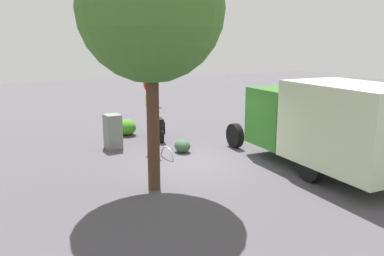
{
  "coord_description": "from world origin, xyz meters",
  "views": [
    {
      "loc": [
        -11.41,
        5.79,
        3.91
      ],
      "look_at": [
        -0.31,
        0.39,
        1.23
      ],
      "focal_mm": 37.97,
      "sensor_mm": 36.0,
      "label": 1
    }
  ],
  "objects": [
    {
      "name": "utility_cabinet",
      "position": [
        2.92,
        2.05,
        0.63
      ],
      "size": [
        0.66,
        0.58,
        1.26
      ],
      "primitive_type": "cube",
      "rotation": [
        0.0,
        0.0,
        0.07
      ],
      "color": "slate",
      "rests_on": "ground"
    },
    {
      "name": "street_tree",
      "position": [
        -1.66,
        2.18,
        4.65
      ],
      "size": [
        3.68,
        3.68,
        6.52
      ],
      "color": "#47301E",
      "rests_on": "ground"
    },
    {
      "name": "shrub_near_sign",
      "position": [
        1.3,
        -0.01,
        0.23
      ],
      "size": [
        0.67,
        0.55,
        0.46
      ],
      "primitive_type": "ellipsoid",
      "color": "#3A5B3F",
      "rests_on": "ground"
    },
    {
      "name": "motorcycle",
      "position": [
        3.43,
        0.07,
        0.52
      ],
      "size": [
        1.8,
        0.64,
        1.2
      ],
      "rotation": [
        0.0,
        0.0,
        -0.17
      ],
      "color": "black",
      "rests_on": "ground"
    },
    {
      "name": "shrub_mid_verge",
      "position": [
        4.79,
        0.98,
        0.33
      ],
      "size": [
        0.96,
        0.79,
        0.66
      ],
      "primitive_type": "ellipsoid",
      "color": "#3E881F",
      "rests_on": "ground"
    },
    {
      "name": "stop_sign",
      "position": [
        2.16,
        0.8,
        1.86
      ],
      "size": [
        0.71,
        0.33,
        2.8
      ],
      "color": "#9E9EA3",
      "rests_on": "ground"
    },
    {
      "name": "box_truck_near",
      "position": [
        -2.49,
        -2.93,
        1.55
      ],
      "size": [
        6.8,
        2.29,
        2.75
      ],
      "rotation": [
        0.0,
        0.0,
        -0.02
      ],
      "color": "black",
      "rests_on": "ground"
    },
    {
      "name": "ground_plane",
      "position": [
        0.0,
        0.0,
        0.0
      ],
      "size": [
        60.0,
        60.0,
        0.0
      ],
      "primitive_type": "plane",
      "color": "#4B474D"
    },
    {
      "name": "bike_rack_hoop",
      "position": [
        0.79,
        0.79,
        0.0
      ],
      "size": [
        0.85,
        0.16,
        0.85
      ],
      "primitive_type": "torus",
      "rotation": [
        1.57,
        0.0,
        0.13
      ],
      "color": "#B7B7BC",
      "rests_on": "ground"
    }
  ]
}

